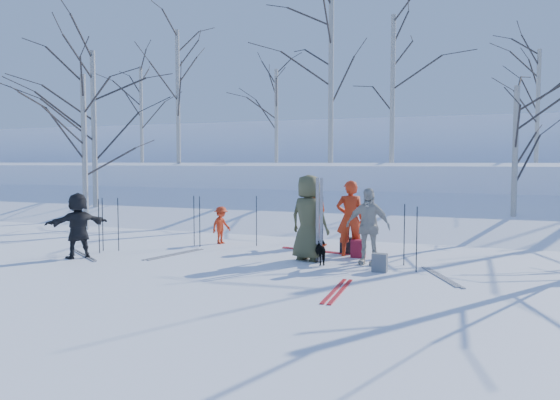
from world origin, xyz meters
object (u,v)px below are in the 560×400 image
at_px(dog, 323,252).
at_px(backpack_dark, 348,246).
at_px(skier_red_seated, 221,225).
at_px(skier_redor_behind, 312,213).
at_px(skier_cream_east, 368,226).
at_px(skier_red_north, 350,218).
at_px(backpack_red, 358,249).
at_px(backpack_grey, 380,263).
at_px(skier_olive_center, 309,218).
at_px(skier_grey_west, 78,225).

distance_m(dog, backpack_dark, 1.53).
xyz_separation_m(skier_red_seated, backpack_dark, (3.64, -0.31, -0.31)).
xyz_separation_m(skier_redor_behind, skier_cream_east, (1.95, -1.99, -0.04)).
xyz_separation_m(skier_red_north, backpack_dark, (-0.13, 0.30, -0.70)).
bearing_deg(skier_cream_east, backpack_red, 121.89).
bearing_deg(backpack_dark, backpack_grey, -58.65).
distance_m(skier_red_north, backpack_dark, 0.78).
bearing_deg(skier_red_seated, skier_redor_behind, -64.10).
xyz_separation_m(skier_cream_east, dog, (-0.93, -0.31, -0.57)).
height_order(skier_olive_center, skier_red_north, skier_olive_center).
xyz_separation_m(skier_red_north, backpack_red, (0.24, -0.14, -0.69)).
xyz_separation_m(skier_olive_center, skier_redor_behind, (-0.59, 1.99, -0.10)).
bearing_deg(skier_olive_center, skier_redor_behind, -58.09).
bearing_deg(skier_red_seated, backpack_grey, -99.93).
relative_size(skier_redor_behind, backpack_dark, 4.41).
xyz_separation_m(dog, backpack_red, (0.54, 1.08, -0.06)).
bearing_deg(skier_grey_west, backpack_grey, 133.21).
distance_m(skier_cream_east, backpack_dark, 1.57).
height_order(skier_redor_behind, dog, skier_redor_behind).
height_order(skier_olive_center, dog, skier_olive_center).
relative_size(skier_red_seated, backpack_grey, 2.70).
xyz_separation_m(skier_grey_west, dog, (5.53, 1.39, -0.49)).
xyz_separation_m(skier_olive_center, skier_red_north, (0.73, 0.91, -0.07)).
height_order(skier_redor_behind, backpack_red, skier_redor_behind).
height_order(skier_grey_west, backpack_red, skier_grey_west).
relative_size(skier_cream_east, backpack_dark, 4.20).
bearing_deg(backpack_dark, skier_red_north, -66.14).
relative_size(skier_grey_west, backpack_grey, 4.04).
distance_m(skier_olive_center, skier_redor_behind, 2.08).
xyz_separation_m(backpack_red, backpack_dark, (-0.37, 0.44, -0.01)).
xyz_separation_m(skier_red_north, skier_redor_behind, (-1.32, 1.08, -0.02)).
bearing_deg(dog, skier_red_seated, -62.03).
distance_m(dog, backpack_grey, 1.41).
height_order(skier_cream_east, backpack_dark, skier_cream_east).
xyz_separation_m(skier_red_north, skier_cream_east, (0.63, -0.90, -0.06)).
height_order(skier_cream_east, skier_grey_west, skier_cream_east).
distance_m(skier_red_seated, backpack_red, 4.09).
relative_size(skier_cream_east, backpack_red, 4.00).
bearing_deg(skier_cream_east, backpack_grey, -55.73).
height_order(skier_redor_behind, skier_cream_east, skier_redor_behind).
bearing_deg(skier_red_north, skier_red_seated, -24.92).
xyz_separation_m(skier_olive_center, backpack_dark, (0.60, 1.21, -0.78)).
relative_size(skier_olive_center, skier_redor_behind, 1.11).
bearing_deg(skier_grey_west, skier_red_seated, -177.43).
bearing_deg(skier_olive_center, skier_grey_west, 33.75).
xyz_separation_m(skier_redor_behind, skier_grey_west, (-4.50, -3.69, -0.11)).
bearing_deg(skier_red_seated, dog, -102.77).
height_order(skier_cream_east, backpack_red, skier_cream_east).
distance_m(skier_olive_center, skier_red_north, 1.17).
xyz_separation_m(skier_grey_west, backpack_dark, (5.69, 2.91, -0.57)).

